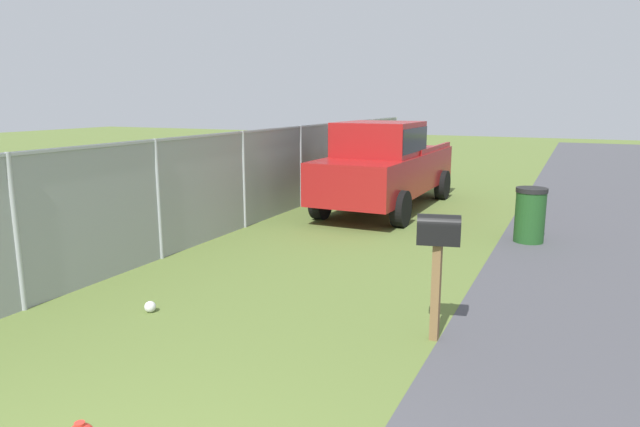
# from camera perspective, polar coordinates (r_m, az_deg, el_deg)

# --- Properties ---
(mailbox) EXTENTS (0.30, 0.48, 1.40)m
(mailbox) POSITION_cam_1_polar(r_m,az_deg,el_deg) (6.03, 11.97, -2.78)
(mailbox) COLOR brown
(mailbox) RESTS_ON ground
(pickup_truck) EXTENTS (5.53, 2.12, 2.09)m
(pickup_truck) POSITION_cam_1_polar(r_m,az_deg,el_deg) (13.29, 6.67, 5.10)
(pickup_truck) COLOR maroon
(pickup_truck) RESTS_ON ground
(trash_bin) EXTENTS (0.56, 0.56, 1.01)m
(trash_bin) POSITION_cam_1_polar(r_m,az_deg,el_deg) (10.91, 20.66, -0.14)
(trash_bin) COLOR #1E4C1E
(trash_bin) RESTS_ON ground
(fence_section) EXTENTS (17.91, 0.07, 1.97)m
(fence_section) POSITION_cam_1_polar(r_m,az_deg,el_deg) (12.50, -4.65, 4.51)
(fence_section) COLOR #9EA3A8
(fence_section) RESTS_ON ground
(litter_bag_by_mailbox) EXTENTS (0.14, 0.14, 0.14)m
(litter_bag_by_mailbox) POSITION_cam_1_polar(r_m,az_deg,el_deg) (7.29, -16.96, -9.10)
(litter_bag_by_mailbox) COLOR silver
(litter_bag_by_mailbox) RESTS_ON ground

